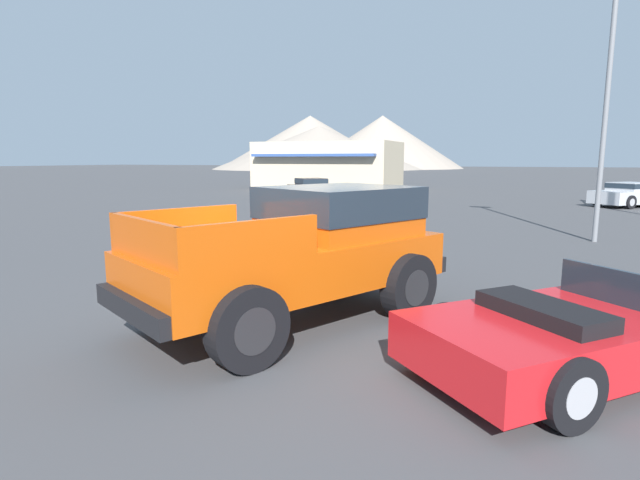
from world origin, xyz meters
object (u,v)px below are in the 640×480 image
object	(u,v)px
red_convertible_car	(586,331)
orange_pickup_truck	(309,245)
parked_car_dark	(311,187)
parked_car_silver	(632,194)
street_lamp_post	(609,72)

from	to	relation	value
red_convertible_car	orange_pickup_truck	bearing A→B (deg)	-144.96
orange_pickup_truck	parked_car_dark	world-z (taller)	orange_pickup_truck
orange_pickup_truck	red_convertible_car	distance (m)	3.66
red_convertible_car	parked_car_silver	xyz separation A→B (m)	(3.94, 22.70, 0.17)
parked_car_dark	parked_car_silver	world-z (taller)	parked_car_silver
orange_pickup_truck	parked_car_dark	bearing A→B (deg)	139.74
red_convertible_car	parked_car_dark	size ratio (longest dim) A/B	0.99
street_lamp_post	orange_pickup_truck	bearing A→B (deg)	-116.28
parked_car_dark	street_lamp_post	world-z (taller)	street_lamp_post
red_convertible_car	street_lamp_post	size ratio (longest dim) A/B	0.54
orange_pickup_truck	parked_car_silver	bearing A→B (deg)	97.17
orange_pickup_truck	parked_car_dark	xyz separation A→B (m)	(-9.74, 22.00, -0.51)
parked_car_silver	street_lamp_post	distance (m)	13.72
parked_car_silver	street_lamp_post	bearing A→B (deg)	-59.11
red_convertible_car	parked_car_silver	bearing A→B (deg)	122.84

